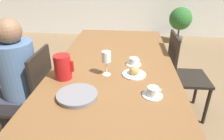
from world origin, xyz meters
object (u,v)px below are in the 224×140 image
at_px(red_pitcher, 63,67).
at_px(teacup_across, 134,62).
at_px(chair_opposite, 182,74).
at_px(chair_person_side, 32,98).
at_px(wine_glass_water, 106,58).
at_px(serving_tray, 77,95).
at_px(bread_plate, 134,72).
at_px(person_seated, 16,78).
at_px(teacup_near_person, 153,92).
at_px(potted_plant, 180,20).

bearing_deg(red_pitcher, teacup_across, 28.45).
bearing_deg(chair_opposite, chair_person_side, -67.67).
distance_m(red_pitcher, teacup_across, 0.61).
xyz_separation_m(wine_glass_water, serving_tray, (-0.15, -0.33, -0.13)).
bearing_deg(bread_plate, chair_opposite, 46.67).
relative_size(wine_glass_water, serving_tray, 0.74).
bearing_deg(chair_opposite, person_seated, -68.00).
bearing_deg(chair_opposite, teacup_near_person, -26.09).
relative_size(wine_glass_water, teacup_across, 1.47).
distance_m(serving_tray, potted_plant, 3.80).
bearing_deg(chair_opposite, wine_glass_water, -52.43).
height_order(chair_person_side, potted_plant, chair_person_side).
bearing_deg(wine_glass_water, red_pitcher, -165.67).
xyz_separation_m(red_pitcher, teacup_across, (0.54, 0.29, -0.07)).
relative_size(chair_opposite, wine_glass_water, 4.75).
distance_m(wine_glass_water, bread_plate, 0.25).
relative_size(person_seated, teacup_across, 8.95).
xyz_separation_m(chair_opposite, person_seated, (-1.50, -0.61, 0.21)).
distance_m(chair_person_side, red_pitcher, 0.50).
xyz_separation_m(chair_person_side, teacup_near_person, (1.00, -0.27, 0.29)).
bearing_deg(person_seated, wine_glass_water, -87.81).
xyz_separation_m(chair_opposite, bread_plate, (-0.53, -0.56, 0.28)).
xyz_separation_m(teacup_across, serving_tray, (-0.37, -0.54, -0.01)).
xyz_separation_m(chair_person_side, person_seated, (-0.09, -0.03, 0.21)).
xyz_separation_m(person_seated, potted_plant, (2.04, 3.20, -0.20)).
bearing_deg(bread_plate, person_seated, -177.56).
relative_size(bread_plate, potted_plant, 0.23).
bearing_deg(chair_person_side, teacup_near_person, -104.99).
xyz_separation_m(red_pitcher, bread_plate, (0.54, 0.09, -0.07)).
bearing_deg(red_pitcher, bread_plate, 9.93).
distance_m(wine_glass_water, teacup_near_person, 0.45).
bearing_deg(potted_plant, teacup_near_person, -105.48).
relative_size(chair_person_side, red_pitcher, 4.94).
relative_size(chair_person_side, chair_opposite, 1.00).
relative_size(serving_tray, bread_plate, 1.43).
distance_m(teacup_near_person, teacup_across, 0.49).
distance_m(chair_person_side, person_seated, 0.23).
distance_m(red_pitcher, teacup_near_person, 0.68).
distance_m(chair_person_side, serving_tray, 0.66).
relative_size(teacup_across, potted_plant, 0.17).
relative_size(wine_glass_water, teacup_near_person, 1.47).
bearing_deg(bread_plate, potted_plant, 71.28).
distance_m(teacup_near_person, potted_plant, 3.58).
bearing_deg(person_seated, potted_plant, -32.45).
height_order(person_seated, potted_plant, person_seated).
bearing_deg(potted_plant, wine_glass_water, -112.10).
bearing_deg(chair_opposite, potted_plant, 168.26).
bearing_deg(wine_glass_water, chair_opposite, 37.57).
distance_m(person_seated, serving_tray, 0.67).
bearing_deg(chair_opposite, serving_tray, -44.91).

